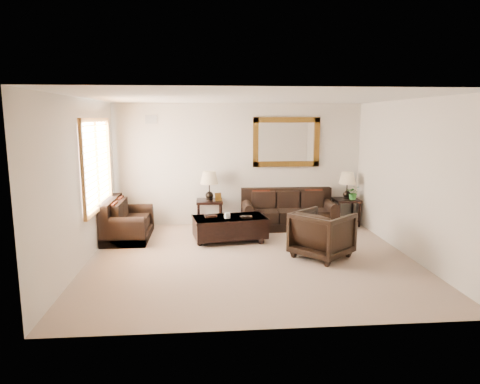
{
  "coord_description": "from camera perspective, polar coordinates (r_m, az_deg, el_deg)",
  "views": [
    {
      "loc": [
        -0.77,
        -6.99,
        2.37
      ],
      "look_at": [
        -0.13,
        0.6,
        1.06
      ],
      "focal_mm": 32.0,
      "sensor_mm": 36.0,
      "label": 1
    }
  ],
  "objects": [
    {
      "name": "end_table_left",
      "position": [
        9.3,
        -4.1,
        0.1
      ],
      "size": [
        0.57,
        0.57,
        1.24
      ],
      "color": "black",
      "rests_on": "room"
    },
    {
      "name": "air_vent",
      "position": [
        9.54,
        -11.77,
        9.45
      ],
      "size": [
        0.25,
        0.02,
        0.18
      ],
      "primitive_type": "cube",
      "color": "#999999",
      "rests_on": "room"
    },
    {
      "name": "mirror",
      "position": [
        9.65,
        6.2,
        6.63
      ],
      "size": [
        1.5,
        0.06,
        1.1
      ],
      "color": "#552B11",
      "rests_on": "room"
    },
    {
      "name": "sofa",
      "position": [
        9.5,
        6.45,
        -2.86
      ],
      "size": [
        2.03,
        0.88,
        0.83
      ],
      "color": "black",
      "rests_on": "room"
    },
    {
      "name": "room",
      "position": [
        7.11,
        1.46,
        1.52
      ],
      "size": [
        5.51,
        5.01,
        2.71
      ],
      "color": "gray",
      "rests_on": "ground"
    },
    {
      "name": "loveseat",
      "position": [
        8.85,
        -15.03,
        -4.11
      ],
      "size": [
        0.85,
        1.43,
        0.8
      ],
      "rotation": [
        0.0,
        0.0,
        1.57
      ],
      "color": "black",
      "rests_on": "room"
    },
    {
      "name": "window",
      "position": [
        8.17,
        -18.48,
        3.51
      ],
      "size": [
        0.07,
        1.96,
        1.66
      ],
      "color": "white",
      "rests_on": "room"
    },
    {
      "name": "coffee_table",
      "position": [
        8.37,
        -1.38,
        -4.56
      ],
      "size": [
        1.5,
        0.96,
        0.6
      ],
      "rotation": [
        0.0,
        0.0,
        0.15
      ],
      "color": "black",
      "rests_on": "room"
    },
    {
      "name": "armchair",
      "position": [
        7.51,
        10.91,
        -5.27
      ],
      "size": [
        1.18,
        1.19,
        0.89
      ],
      "primitive_type": "imported",
      "rotation": [
        0.0,
        0.0,
        2.29
      ],
      "color": "black",
      "rests_on": "floor"
    },
    {
      "name": "potted_plant",
      "position": [
        9.8,
        14.88,
        -0.29
      ],
      "size": [
        0.35,
        0.37,
        0.24
      ],
      "primitive_type": "imported",
      "rotation": [
        0.0,
        0.0,
        -0.25
      ],
      "color": "#236021",
      "rests_on": "end_table_right"
    },
    {
      "name": "end_table_right",
      "position": [
        9.84,
        14.06,
        0.18
      ],
      "size": [
        0.54,
        0.54,
        1.19
      ],
      "color": "black",
      "rests_on": "room"
    }
  ]
}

